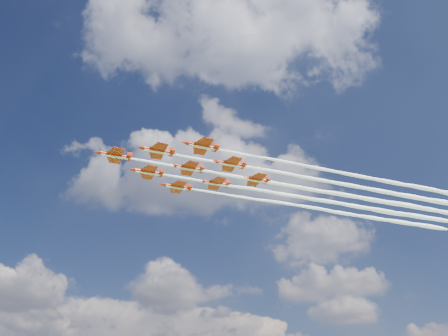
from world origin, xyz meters
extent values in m
cylinder|color=#AD2009|center=(-23.94, -14.69, 77.95)|extent=(7.64, 4.38, 1.09)
cone|color=#AD2009|center=(-28.43, -16.81, 77.95)|extent=(2.26, 1.84, 1.09)
cone|color=#AD2009|center=(-19.73, -12.69, 77.95)|extent=(1.77, 1.53, 0.99)
ellipsoid|color=black|center=(-25.74, -15.54, 78.39)|extent=(2.25, 1.70, 0.71)
cube|color=#AD2009|center=(-23.49, -14.48, 77.90)|extent=(6.77, 9.61, 0.14)
cube|color=#AD2009|center=(-20.36, -12.99, 77.95)|extent=(2.78, 3.82, 0.12)
cube|color=#AD2009|center=(-20.18, -12.91, 78.84)|extent=(1.49, 0.80, 1.79)
cube|color=white|center=(-23.94, -14.69, 77.45)|extent=(7.11, 3.99, 0.12)
cylinder|color=#AD2009|center=(-11.26, -16.04, 77.95)|extent=(7.64, 4.38, 1.09)
cone|color=#AD2009|center=(-15.75, -18.16, 77.95)|extent=(2.26, 1.84, 1.09)
cone|color=#AD2009|center=(-7.05, -14.04, 77.95)|extent=(1.77, 1.53, 0.99)
ellipsoid|color=black|center=(-13.06, -16.89, 78.39)|extent=(2.25, 1.70, 0.71)
cube|color=#AD2009|center=(-10.81, -15.82, 77.90)|extent=(6.77, 9.61, 0.14)
cube|color=#AD2009|center=(-7.67, -14.34, 77.95)|extent=(2.78, 3.82, 0.12)
cube|color=#AD2009|center=(-7.49, -14.25, 78.84)|extent=(1.49, 0.80, 1.79)
cube|color=white|center=(-11.26, -16.04, 77.45)|extent=(7.11, 3.99, 0.12)
cylinder|color=#AD2009|center=(-16.94, -4.03, 77.95)|extent=(7.64, 4.38, 1.09)
cone|color=#AD2009|center=(-21.43, -6.15, 77.95)|extent=(2.26, 1.84, 1.09)
cone|color=#AD2009|center=(-12.73, -2.03, 77.95)|extent=(1.77, 1.53, 0.99)
ellipsoid|color=black|center=(-18.74, -4.88, 78.39)|extent=(2.25, 1.70, 0.71)
cube|color=#AD2009|center=(-16.49, -3.81, 77.90)|extent=(6.77, 9.61, 0.14)
cube|color=#AD2009|center=(-13.36, -2.33, 77.95)|extent=(2.78, 3.82, 0.12)
cube|color=#AD2009|center=(-13.18, -2.24, 78.84)|extent=(1.49, 0.80, 1.79)
cube|color=white|center=(-16.94, -4.03, 77.45)|extent=(7.11, 3.99, 0.12)
cylinder|color=#AD2009|center=(1.42, -17.39, 77.95)|extent=(7.64, 4.38, 1.09)
cone|color=#AD2009|center=(-3.06, -19.51, 77.95)|extent=(2.26, 1.84, 1.09)
cone|color=#AD2009|center=(5.64, -15.39, 77.95)|extent=(1.77, 1.53, 0.99)
ellipsoid|color=black|center=(-0.37, -18.24, 78.39)|extent=(2.25, 1.70, 0.71)
cube|color=#AD2009|center=(1.87, -17.17, 77.90)|extent=(6.77, 9.61, 0.14)
cube|color=#AD2009|center=(5.01, -15.69, 77.95)|extent=(2.78, 3.82, 0.12)
cube|color=#AD2009|center=(5.19, -15.60, 78.84)|extent=(1.49, 0.80, 1.79)
cube|color=white|center=(1.42, -17.39, 77.45)|extent=(7.11, 3.99, 0.12)
cylinder|color=#AD2009|center=(-4.26, -5.38, 77.95)|extent=(7.64, 4.38, 1.09)
cone|color=#AD2009|center=(-8.75, -7.50, 77.95)|extent=(2.26, 1.84, 1.09)
cone|color=#AD2009|center=(-0.05, -3.38, 77.95)|extent=(1.77, 1.53, 0.99)
ellipsoid|color=black|center=(-6.06, -6.22, 78.39)|extent=(2.25, 1.70, 0.71)
cube|color=#AD2009|center=(-3.81, -5.16, 77.90)|extent=(6.77, 9.61, 0.14)
cube|color=#AD2009|center=(-0.67, -3.68, 77.95)|extent=(2.78, 3.82, 0.12)
cube|color=#AD2009|center=(-0.49, -3.59, 78.84)|extent=(1.49, 0.80, 1.79)
cube|color=white|center=(-4.26, -5.38, 77.45)|extent=(7.11, 3.99, 0.12)
cylinder|color=#AD2009|center=(-9.94, 6.63, 77.95)|extent=(7.64, 4.38, 1.09)
cone|color=#AD2009|center=(-14.43, 4.51, 77.95)|extent=(2.26, 1.84, 1.09)
cone|color=#AD2009|center=(-5.73, 8.63, 77.95)|extent=(1.77, 1.53, 0.99)
ellipsoid|color=black|center=(-11.74, 5.79, 78.39)|extent=(2.25, 1.70, 0.71)
cube|color=#AD2009|center=(-9.50, 6.85, 77.90)|extent=(6.77, 9.61, 0.14)
cube|color=#AD2009|center=(-6.36, 8.33, 77.95)|extent=(2.78, 3.82, 0.12)
cube|color=#AD2009|center=(-6.18, 8.42, 78.84)|extent=(1.49, 0.80, 1.79)
cube|color=white|center=(-9.94, 6.63, 77.45)|extent=(7.11, 3.99, 0.12)
cylinder|color=#AD2009|center=(8.42, -6.73, 77.95)|extent=(7.64, 4.38, 1.09)
cone|color=#AD2009|center=(3.94, -8.85, 77.95)|extent=(2.26, 1.84, 1.09)
cone|color=#AD2009|center=(12.64, -4.73, 77.95)|extent=(1.77, 1.53, 0.99)
ellipsoid|color=black|center=(6.63, -7.57, 78.39)|extent=(2.25, 1.70, 0.71)
cube|color=#AD2009|center=(8.87, -6.51, 77.90)|extent=(6.77, 9.61, 0.14)
cube|color=#AD2009|center=(12.01, -5.03, 77.95)|extent=(2.78, 3.82, 0.12)
cube|color=#AD2009|center=(12.19, -4.94, 78.84)|extent=(1.49, 0.80, 1.79)
cube|color=white|center=(8.42, -6.73, 77.45)|extent=(7.11, 3.99, 0.12)
cylinder|color=#AD2009|center=(2.74, 5.29, 77.95)|extent=(7.64, 4.38, 1.09)
cone|color=#AD2009|center=(-1.75, 3.16, 77.95)|extent=(2.26, 1.84, 1.09)
cone|color=#AD2009|center=(6.95, 7.28, 77.95)|extent=(1.77, 1.53, 0.99)
ellipsoid|color=black|center=(0.94, 4.44, 78.39)|extent=(2.25, 1.70, 0.71)
cube|color=#AD2009|center=(3.19, 5.50, 77.90)|extent=(6.77, 9.61, 0.14)
cube|color=#AD2009|center=(6.33, 6.98, 77.95)|extent=(2.78, 3.82, 0.12)
cube|color=#AD2009|center=(6.51, 7.07, 78.84)|extent=(1.49, 0.80, 1.79)
cube|color=white|center=(2.74, 5.29, 77.45)|extent=(7.11, 3.99, 0.12)
cylinder|color=#AD2009|center=(15.42, 3.94, 77.95)|extent=(7.64, 4.38, 1.09)
cone|color=#AD2009|center=(10.94, 1.81, 77.95)|extent=(2.26, 1.84, 1.09)
cone|color=#AD2009|center=(19.64, 5.93, 77.95)|extent=(1.77, 1.53, 0.99)
ellipsoid|color=black|center=(13.63, 3.09, 78.39)|extent=(2.25, 1.70, 0.71)
cube|color=#AD2009|center=(15.87, 4.15, 77.90)|extent=(6.77, 9.61, 0.14)
cube|color=#AD2009|center=(19.01, 5.63, 77.95)|extent=(2.78, 3.82, 0.12)
cube|color=#AD2009|center=(19.19, 5.72, 78.84)|extent=(1.49, 0.80, 1.79)
cube|color=white|center=(15.42, 3.94, 77.45)|extent=(7.11, 3.99, 0.12)
camera|label=1|loc=(16.81, -117.89, 14.49)|focal=35.00mm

